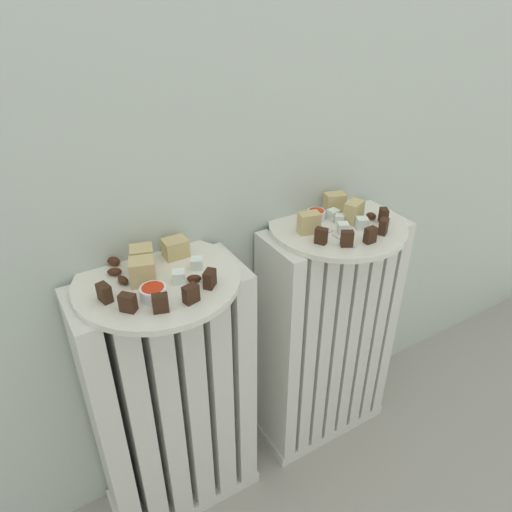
# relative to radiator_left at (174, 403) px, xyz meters

# --- Properties ---
(radiator_left) EXTENTS (0.35, 0.16, 0.64)m
(radiator_left) POSITION_rel_radiator_left_xyz_m (0.00, 0.00, 0.00)
(radiator_left) COLOR silver
(radiator_left) RESTS_ON ground_plane
(radiator_right) EXTENTS (0.35, 0.16, 0.64)m
(radiator_right) POSITION_rel_radiator_left_xyz_m (0.43, 0.00, 0.00)
(radiator_right) COLOR silver
(radiator_right) RESTS_ON ground_plane
(plate_left) EXTENTS (0.31, 0.31, 0.01)m
(plate_left) POSITION_rel_radiator_left_xyz_m (-0.00, 0.00, 0.33)
(plate_left) COLOR silver
(plate_left) RESTS_ON radiator_left
(plate_right) EXTENTS (0.31, 0.31, 0.01)m
(plate_right) POSITION_rel_radiator_left_xyz_m (0.43, 0.00, 0.33)
(plate_right) COLOR silver
(plate_right) RESTS_ON radiator_right
(dark_cake_slice_left_0) EXTENTS (0.02, 0.03, 0.03)m
(dark_cake_slice_left_0) POSITION_rel_radiator_left_xyz_m (-0.10, -0.02, 0.35)
(dark_cake_slice_left_0) COLOR #382114
(dark_cake_slice_left_0) RESTS_ON plate_left
(dark_cake_slice_left_1) EXTENTS (0.03, 0.03, 0.03)m
(dark_cake_slice_left_1) POSITION_rel_radiator_left_xyz_m (-0.08, -0.07, 0.35)
(dark_cake_slice_left_1) COLOR #382114
(dark_cake_slice_left_1) RESTS_ON plate_left
(dark_cake_slice_left_2) EXTENTS (0.03, 0.02, 0.03)m
(dark_cake_slice_left_2) POSITION_rel_radiator_left_xyz_m (-0.03, -0.10, 0.35)
(dark_cake_slice_left_2) COLOR #382114
(dark_cake_slice_left_2) RESTS_ON plate_left
(dark_cake_slice_left_3) EXTENTS (0.03, 0.02, 0.03)m
(dark_cake_slice_left_3) POSITION_rel_radiator_left_xyz_m (0.02, -0.10, 0.35)
(dark_cake_slice_left_3) COLOR #382114
(dark_cake_slice_left_3) RESTS_ON plate_left
(dark_cake_slice_left_4) EXTENTS (0.03, 0.03, 0.03)m
(dark_cake_slice_left_4) POSITION_rel_radiator_left_xyz_m (0.07, -0.08, 0.35)
(dark_cake_slice_left_4) COLOR #382114
(dark_cake_slice_left_4) RESTS_ON plate_left
(marble_cake_slice_left_0) EXTENTS (0.05, 0.05, 0.05)m
(marble_cake_slice_left_0) POSITION_rel_radiator_left_xyz_m (-0.03, -0.00, 0.36)
(marble_cake_slice_left_0) COLOR tan
(marble_cake_slice_left_0) RESTS_ON plate_left
(marble_cake_slice_left_1) EXTENTS (0.05, 0.04, 0.04)m
(marble_cake_slice_left_1) POSITION_rel_radiator_left_xyz_m (0.06, 0.05, 0.35)
(marble_cake_slice_left_1) COLOR tan
(marble_cake_slice_left_1) RESTS_ON plate_left
(marble_cake_slice_left_2) EXTENTS (0.05, 0.05, 0.05)m
(marble_cake_slice_left_2) POSITION_rel_radiator_left_xyz_m (-0.01, 0.04, 0.36)
(marble_cake_slice_left_2) COLOR tan
(marble_cake_slice_left_2) RESTS_ON plate_left
(turkish_delight_left_0) EXTENTS (0.03, 0.03, 0.02)m
(turkish_delight_left_0) POSITION_rel_radiator_left_xyz_m (0.03, -0.03, 0.35)
(turkish_delight_left_0) COLOR white
(turkish_delight_left_0) RESTS_ON plate_left
(turkish_delight_left_1) EXTENTS (0.03, 0.03, 0.02)m
(turkish_delight_left_1) POSITION_rel_radiator_left_xyz_m (0.08, -0.01, 0.35)
(turkish_delight_left_1) COLOR white
(turkish_delight_left_1) RESTS_ON plate_left
(medjool_date_left_0) EXTENTS (0.02, 0.03, 0.01)m
(medjool_date_left_0) POSITION_rel_radiator_left_xyz_m (-0.06, 0.01, 0.34)
(medjool_date_left_0) COLOR #3D1E0F
(medjool_date_left_0) RESTS_ON plate_left
(medjool_date_left_1) EXTENTS (0.03, 0.03, 0.02)m
(medjool_date_left_1) POSITION_rel_radiator_left_xyz_m (-0.06, 0.08, 0.34)
(medjool_date_left_1) COLOR #3D1E0F
(medjool_date_left_1) RESTS_ON plate_left
(medjool_date_left_2) EXTENTS (0.03, 0.03, 0.01)m
(medjool_date_left_2) POSITION_rel_radiator_left_xyz_m (0.05, -0.05, 0.34)
(medjool_date_left_2) COLOR #3D1E0F
(medjool_date_left_2) RESTS_ON plate_left
(medjool_date_left_3) EXTENTS (0.03, 0.03, 0.01)m
(medjool_date_left_3) POSITION_rel_radiator_left_xyz_m (-0.06, 0.05, 0.34)
(medjool_date_left_3) COLOR #3D1E0F
(medjool_date_left_3) RESTS_ON plate_left
(jam_bowl_left) EXTENTS (0.05, 0.05, 0.02)m
(jam_bowl_left) POSITION_rel_radiator_left_xyz_m (-0.03, -0.06, 0.35)
(jam_bowl_left) COLOR white
(jam_bowl_left) RESTS_ON plate_left
(dark_cake_slice_right_0) EXTENTS (0.03, 0.03, 0.03)m
(dark_cake_slice_right_0) POSITION_rel_radiator_left_xyz_m (0.34, -0.05, 0.35)
(dark_cake_slice_right_0) COLOR #382114
(dark_cake_slice_right_0) RESTS_ON plate_right
(dark_cake_slice_right_1) EXTENTS (0.03, 0.03, 0.03)m
(dark_cake_slice_right_1) POSITION_rel_radiator_left_xyz_m (0.38, -0.09, 0.35)
(dark_cake_slice_right_1) COLOR #382114
(dark_cake_slice_right_1) RESTS_ON plate_right
(dark_cake_slice_right_2) EXTENTS (0.02, 0.02, 0.03)m
(dark_cake_slice_right_2) POSITION_rel_radiator_left_xyz_m (0.43, -0.10, 0.35)
(dark_cake_slice_right_2) COLOR #382114
(dark_cake_slice_right_2) RESTS_ON plate_right
(dark_cake_slice_right_3) EXTENTS (0.03, 0.03, 0.03)m
(dark_cake_slice_right_3) POSITION_rel_radiator_left_xyz_m (0.48, -0.09, 0.35)
(dark_cake_slice_right_3) COLOR #382114
(dark_cake_slice_right_3) RESTS_ON plate_right
(dark_cake_slice_right_4) EXTENTS (0.03, 0.03, 0.03)m
(dark_cake_slice_right_4) POSITION_rel_radiator_left_xyz_m (0.52, -0.05, 0.35)
(dark_cake_slice_right_4) COLOR #382114
(dark_cake_slice_right_4) RESTS_ON plate_right
(marble_cake_slice_right_0) EXTENTS (0.05, 0.04, 0.04)m
(marble_cake_slice_right_0) POSITION_rel_radiator_left_xyz_m (0.46, 0.06, 0.36)
(marble_cake_slice_right_0) COLOR tan
(marble_cake_slice_right_0) RESTS_ON plate_right
(marble_cake_slice_right_1) EXTENTS (0.05, 0.04, 0.05)m
(marble_cake_slice_right_1) POSITION_rel_radiator_left_xyz_m (0.35, -0.00, 0.36)
(marble_cake_slice_right_1) COLOR tan
(marble_cake_slice_right_1) RESTS_ON plate_right
(marble_cake_slice_right_2) EXTENTS (0.05, 0.04, 0.05)m
(marble_cake_slice_right_2) POSITION_rel_radiator_left_xyz_m (0.46, -0.01, 0.36)
(marble_cake_slice_right_2) COLOR tan
(marble_cake_slice_right_2) RESTS_ON plate_right
(turkish_delight_right_0) EXTENTS (0.03, 0.03, 0.02)m
(turkish_delight_right_0) POSITION_rel_radiator_left_xyz_m (0.41, -0.04, 0.35)
(turkish_delight_right_0) COLOR white
(turkish_delight_right_0) RESTS_ON plate_right
(turkish_delight_right_1) EXTENTS (0.03, 0.03, 0.02)m
(turkish_delight_right_1) POSITION_rel_radiator_left_xyz_m (0.46, -0.04, 0.35)
(turkish_delight_right_1) COLOR white
(turkish_delight_right_1) RESTS_ON plate_right
(turkish_delight_right_2) EXTENTS (0.03, 0.03, 0.02)m
(turkish_delight_right_2) POSITION_rel_radiator_left_xyz_m (0.43, 0.02, 0.35)
(turkish_delight_right_2) COLOR white
(turkish_delight_right_2) RESTS_ON plate_right
(turkish_delight_right_3) EXTENTS (0.03, 0.03, 0.02)m
(turkish_delight_right_3) POSITION_rel_radiator_left_xyz_m (0.43, -0.00, 0.35)
(turkish_delight_right_3) COLOR white
(turkish_delight_right_3) RESTS_ON plate_right
(medjool_date_right_0) EXTENTS (0.03, 0.02, 0.02)m
(medjool_date_right_0) POSITION_rel_radiator_left_xyz_m (0.50, 0.05, 0.34)
(medjool_date_right_0) COLOR #3D1E0F
(medjool_date_right_0) RESTS_ON plate_right
(medjool_date_right_1) EXTENTS (0.02, 0.03, 0.02)m
(medjool_date_right_1) POSITION_rel_radiator_left_xyz_m (0.51, -0.02, 0.34)
(medjool_date_right_1) COLOR #3D1E0F
(medjool_date_right_1) RESTS_ON plate_right
(jam_bowl_right) EXTENTS (0.04, 0.04, 0.02)m
(jam_bowl_right) POSITION_rel_radiator_left_xyz_m (0.40, 0.04, 0.35)
(jam_bowl_right) COLOR white
(jam_bowl_right) RESTS_ON plate_right
(fork) EXTENTS (0.02, 0.10, 0.00)m
(fork) POSITION_rel_radiator_left_xyz_m (0.38, -0.05, 0.34)
(fork) COLOR silver
(fork) RESTS_ON plate_right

